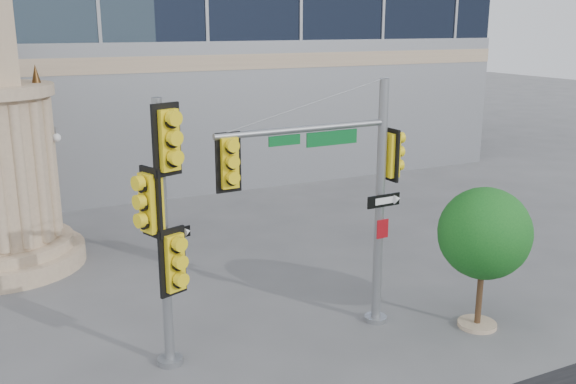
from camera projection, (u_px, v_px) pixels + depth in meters
name	position (u px, v px, depth m)	size (l,w,h in m)	color
ground	(353.00, 363.00, 12.99)	(120.00, 120.00, 0.00)	#545456
main_signal_pole	(343.00, 181.00, 13.51)	(4.32, 0.57, 5.55)	slate
secondary_signal_pole	(164.00, 216.00, 12.06)	(1.01, 0.72, 5.37)	slate
street_tree	(485.00, 237.00, 14.06)	(2.08, 2.03, 3.24)	tan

